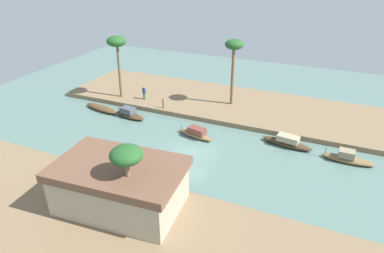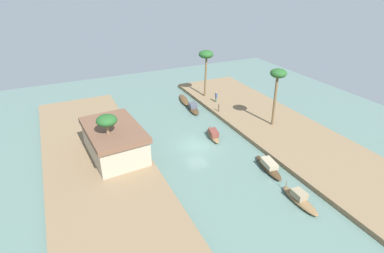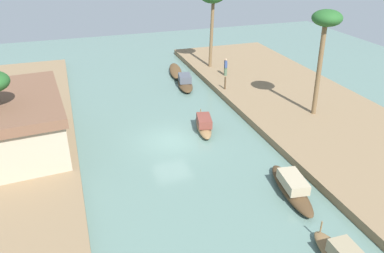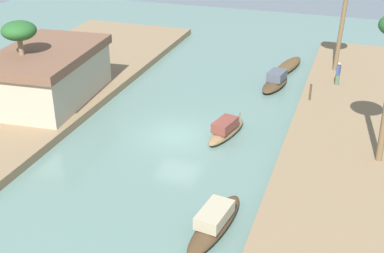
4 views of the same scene
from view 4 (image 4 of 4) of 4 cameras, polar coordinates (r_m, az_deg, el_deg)
name	(u,v)px [view 4 (image 4 of 4)]	position (r m, az deg, el deg)	size (l,w,h in m)	color
river_water	(178,136)	(29.83, -1.57, -1.03)	(63.70, 63.70, 0.00)	slate
riverbank_right	(11,106)	(35.06, -19.59, 2.17)	(40.64, 10.81, 0.51)	#846B4C
sampan_near_left_bank	(288,66)	(40.90, 10.70, 6.68)	(4.99, 2.09, 0.54)	brown
sampan_with_tall_canopy	(226,130)	(29.63, 3.82, -0.35)	(4.05, 1.81, 1.09)	brown
sampan_open_hull	(215,222)	(22.11, 2.57, -10.58)	(4.90, 1.80, 1.11)	#47331E
sampan_upstream_small	(276,81)	(37.13, 9.33, 5.00)	(4.05, 1.89, 1.13)	#47331E
person_on_near_bank	(338,74)	(36.96, 16.01, 5.64)	(0.44, 0.35, 1.64)	#4C664C
mooring_post	(310,92)	(34.00, 13.11, 3.78)	(0.14, 0.14, 1.11)	#4C3823
palm_tree_right_tall	(19,34)	(32.69, -18.75, 9.78)	(2.10, 2.10, 5.43)	#7F6647
riverside_building	(48,74)	(34.16, -15.83, 5.64)	(9.06, 6.09, 3.34)	tan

